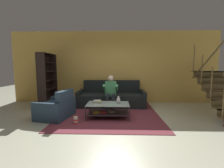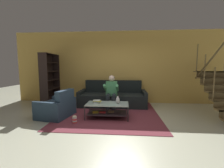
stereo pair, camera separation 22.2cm
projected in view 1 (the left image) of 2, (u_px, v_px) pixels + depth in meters
ground at (112, 123)px, 3.90m from camera, size 16.80×16.80×0.00m
back_partition at (114, 67)px, 6.19m from camera, size 8.40×0.12×2.90m
staircase_run at (220, 90)px, 4.45m from camera, size 1.00×1.83×2.25m
couch at (111, 98)px, 5.71m from camera, size 2.49×0.98×0.94m
person_seated_center at (111, 91)px, 5.09m from camera, size 0.50×0.58×1.18m
coffee_table at (108, 108)px, 4.31m from camera, size 1.20×0.64×0.42m
area_rug at (110, 112)px, 4.92m from camera, size 3.00×3.35×0.01m
vase at (118, 100)px, 4.28m from camera, size 0.11×0.11×0.21m
book_stack at (97, 102)px, 4.34m from camera, size 0.24×0.19×0.08m
bookshelf at (46, 83)px, 5.50m from camera, size 0.36×1.14×1.95m
armchair at (56, 108)px, 4.33m from camera, size 0.99×1.09×0.81m
popcorn_tub at (76, 120)px, 3.87m from camera, size 0.11×0.11×0.20m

